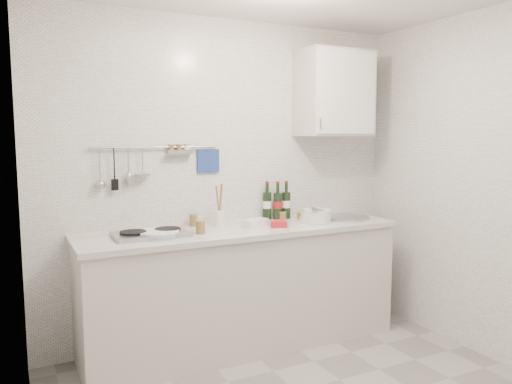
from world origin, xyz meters
TOP-DOWN VIEW (x-y plane):
  - back_wall at (0.00, 1.40)m, footprint 3.00×0.02m
  - wall_left at (-1.50, 0.00)m, footprint 0.02×2.80m
  - wall_right at (1.50, 0.00)m, footprint 0.02×2.80m
  - counter at (0.01, 1.10)m, footprint 2.44×0.64m
  - wall_rail at (-0.60, 1.37)m, footprint 0.98×0.09m
  - wall_cabinet at (0.90, 1.22)m, footprint 0.60×0.38m
  - plate_stack_hob at (-0.67, 1.06)m, footprint 0.31×0.30m
  - plate_stack_sink at (0.63, 1.07)m, footprint 0.28×0.27m
  - wine_bottles at (0.42, 1.32)m, footprint 0.23×0.12m
  - butter_dish at (0.09, 1.08)m, footprint 0.22×0.16m
  - strawberry_punnet at (0.25, 1.00)m, footprint 0.15×0.15m
  - utensil_crock at (-0.13, 1.23)m, footprint 0.08×0.08m
  - jar_a at (-0.31, 1.32)m, footprint 0.06×0.06m
  - jar_b at (0.44, 1.26)m, footprint 0.06×0.06m
  - jar_c at (0.57, 1.19)m, footprint 0.06×0.06m
  - jar_d at (-0.36, 1.02)m, footprint 0.07×0.07m

SIDE VIEW (x-z plane):
  - counter at x=0.01m, z-range -0.05..0.92m
  - plate_stack_hob at x=-0.67m, z-range 0.92..0.96m
  - strawberry_punnet at x=0.25m, z-range 0.92..0.97m
  - butter_dish at x=0.09m, z-range 0.92..0.98m
  - jar_b at x=0.44m, z-range 0.92..0.99m
  - jar_c at x=0.57m, z-range 0.92..0.99m
  - plate_stack_sink at x=0.63m, z-range 0.91..1.02m
  - jar_a at x=-0.31m, z-range 0.92..1.02m
  - jar_d at x=-0.36m, z-range 0.92..1.02m
  - utensil_crock at x=-0.13m, z-range 0.83..1.16m
  - wine_bottles at x=0.42m, z-range 0.92..1.23m
  - back_wall at x=0.00m, z-range 0.00..2.50m
  - wall_left at x=-1.50m, z-range 0.00..2.50m
  - wall_right at x=1.50m, z-range 0.00..2.50m
  - wall_rail at x=-0.60m, z-range 1.26..1.60m
  - wall_cabinet at x=0.90m, z-range 1.60..2.30m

